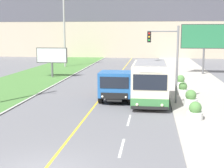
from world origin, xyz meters
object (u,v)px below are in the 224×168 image
object	(u,v)px
billboard_small	(52,56)
planter_round_third	(183,89)
billboard_large	(204,38)
dump_truck	(117,85)
utility_pole_far	(64,29)
planter_round_second	(191,98)
city_bus	(150,83)
planter_round_far	(181,81)
traffic_light_mast	(168,55)
planter_round_near	(195,112)

from	to	relation	value
billboard_small	planter_round_third	world-z (taller)	billboard_small
billboard_large	dump_truck	bearing A→B (deg)	-119.00
dump_truck	planter_round_third	size ratio (longest dim) A/B	5.85
utility_pole_far	planter_round_second	size ratio (longest dim) A/B	10.25
city_bus	planter_round_far	size ratio (longest dim) A/B	5.18
dump_truck	billboard_small	xyz separation A→B (m)	(-8.99, 11.62, 1.27)
planter_round_far	planter_round_third	bearing A→B (deg)	-92.24
city_bus	traffic_light_mast	size ratio (longest dim) A/B	1.01
planter_round_second	planter_round_far	distance (m)	7.71
dump_truck	utility_pole_far	world-z (taller)	utility_pole_far
billboard_large	billboard_small	size ratio (longest dim) A/B	1.71
billboard_small	city_bus	bearing A→B (deg)	-47.12
billboard_large	planter_round_far	world-z (taller)	billboard_large
traffic_light_mast	billboard_large	distance (m)	17.64
planter_round_near	planter_round_second	size ratio (longest dim) A/B	1.00
planter_round_second	planter_round_third	size ratio (longest dim) A/B	1.06
city_bus	dump_truck	bearing A→B (deg)	162.81
city_bus	planter_round_second	xyz separation A→B (m)	(2.93, -0.33, -1.01)
utility_pole_far	traffic_light_mast	xyz separation A→B (m)	(14.40, -23.48, -2.07)
planter_round_far	planter_round_second	bearing A→B (deg)	-89.60
city_bus	planter_round_second	size ratio (longest dim) A/B	5.24
utility_pole_far	billboard_large	size ratio (longest dim) A/B	1.82
dump_truck	planter_round_near	size ratio (longest dim) A/B	5.55
traffic_light_mast	planter_round_third	distance (m)	4.80
planter_round_near	planter_round_second	world-z (taller)	planter_round_second
utility_pole_far	planter_round_far	distance (m)	23.41
planter_round_near	planter_round_third	distance (m)	7.71
billboard_large	billboard_small	bearing A→B (deg)	-165.63
dump_truck	planter_round_near	xyz separation A→B (m)	(5.26, -4.97, -0.63)
traffic_light_mast	billboard_large	world-z (taller)	billboard_large
utility_pole_far	planter_round_third	bearing A→B (deg)	-51.77
utility_pole_far	planter_round_near	bearing A→B (deg)	-60.32
dump_truck	planter_round_near	world-z (taller)	dump_truck
city_bus	billboard_small	size ratio (longest dim) A/B	1.58
traffic_light_mast	planter_round_far	world-z (taller)	traffic_light_mast
billboard_large	planter_round_near	distance (m)	21.90
billboard_large	planter_round_far	bearing A→B (deg)	-110.44
city_bus	planter_round_third	bearing A→B (deg)	52.32
city_bus	planter_round_second	distance (m)	3.12
utility_pole_far	billboard_large	distance (m)	20.73
billboard_small	planter_round_near	bearing A→B (deg)	-49.33
billboard_large	planter_round_far	distance (m)	11.03
planter_round_second	planter_round_far	bearing A→B (deg)	90.40
utility_pole_far	billboard_small	size ratio (longest dim) A/B	3.10
billboard_large	planter_round_second	xyz separation A→B (m)	(-3.53, -17.34, -4.03)
city_bus	planter_round_second	world-z (taller)	city_bus
dump_truck	billboard_large	bearing A→B (deg)	61.00
planter_round_second	dump_truck	bearing A→B (deg)	168.50
billboard_small	planter_round_far	world-z (taller)	billboard_small
planter_round_third	traffic_light_mast	bearing A→B (deg)	-113.57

